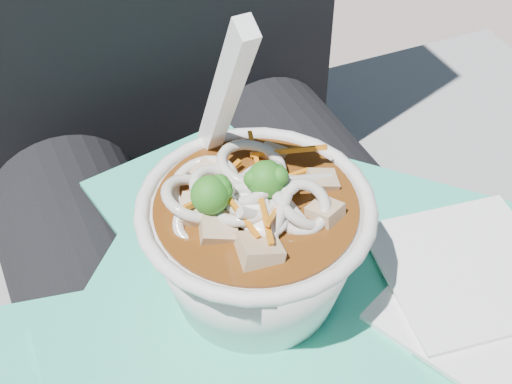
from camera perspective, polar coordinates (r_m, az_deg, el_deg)
name	(u,v)px	position (r m, az deg, el deg)	size (l,w,h in m)	color
lap	(276,356)	(0.53, 1.61, -12.95)	(0.33, 0.48, 0.14)	black
person_body	(225,245)	(0.56, -2.53, -4.28)	(0.34, 0.94, 0.99)	black
plastic_bag	(273,319)	(0.46, 1.34, -10.11)	(0.43, 0.33, 0.02)	#2DBD96
napkins	(485,294)	(0.48, 17.81, -7.80)	(0.16, 0.17, 0.01)	white
udon_bowl	(255,236)	(0.42, -0.10, -3.56)	(0.15, 0.15, 0.19)	white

